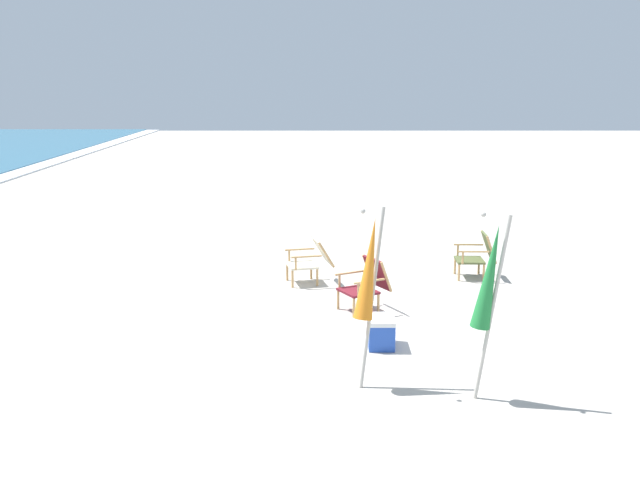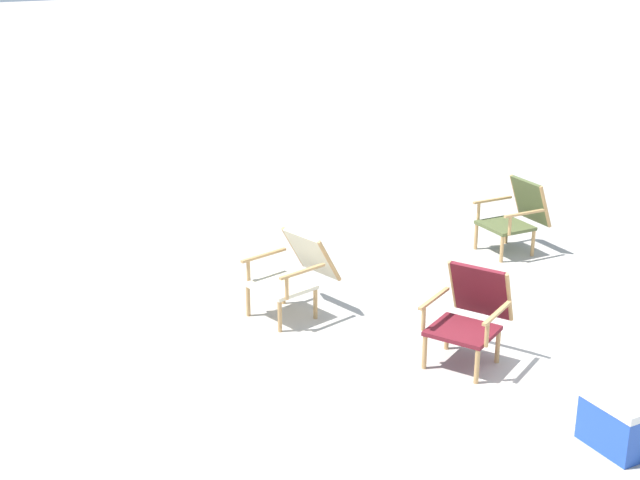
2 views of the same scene
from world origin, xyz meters
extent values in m
plane|color=#B2AAA0|center=(0.00, 0.00, 0.00)|extent=(80.00, 80.00, 0.00)
cube|color=beige|center=(2.05, 1.74, 0.32)|extent=(0.62, 0.59, 0.04)
cube|color=beige|center=(2.14, 1.38, 0.54)|extent=(0.55, 0.40, 0.47)
cylinder|color=tan|center=(1.77, 1.90, 0.16)|extent=(0.04, 0.04, 0.32)
cylinder|color=tan|center=(2.23, 2.01, 0.16)|extent=(0.04, 0.04, 0.32)
cylinder|color=tan|center=(1.87, 1.48, 0.16)|extent=(0.04, 0.04, 0.32)
cylinder|color=tan|center=(2.33, 1.59, 0.16)|extent=(0.04, 0.04, 0.32)
cube|color=tan|center=(1.78, 1.66, 0.54)|extent=(0.16, 0.52, 0.02)
cylinder|color=tan|center=(1.74, 1.84, 0.43)|extent=(0.04, 0.04, 0.22)
cube|color=tan|center=(2.33, 1.79, 0.54)|extent=(0.16, 0.52, 0.02)
cylinder|color=tan|center=(2.28, 1.97, 0.43)|extent=(0.04, 0.04, 0.22)
cylinder|color=tan|center=(1.89, 1.32, 0.54)|extent=(0.11, 0.30, 0.47)
cylinder|color=tan|center=(2.38, 1.44, 0.54)|extent=(0.11, 0.30, 0.47)
cube|color=maroon|center=(0.46, 0.85, 0.32)|extent=(0.69, 0.67, 0.04)
cube|color=maroon|center=(0.62, 0.56, 0.56)|extent=(0.54, 0.43, 0.50)
cylinder|color=tan|center=(0.15, 0.93, 0.16)|extent=(0.04, 0.04, 0.32)
cylinder|color=tan|center=(0.56, 1.15, 0.16)|extent=(0.04, 0.04, 0.32)
cylinder|color=tan|center=(0.36, 0.55, 0.16)|extent=(0.04, 0.04, 0.32)
cylinder|color=tan|center=(0.77, 0.77, 0.16)|extent=(0.04, 0.04, 0.32)
cube|color=tan|center=(0.22, 0.70, 0.54)|extent=(0.28, 0.48, 0.02)
cylinder|color=tan|center=(0.13, 0.87, 0.43)|extent=(0.04, 0.04, 0.22)
cube|color=tan|center=(0.71, 0.97, 0.54)|extent=(0.28, 0.48, 0.02)
cylinder|color=tan|center=(0.62, 1.13, 0.43)|extent=(0.04, 0.04, 0.22)
cylinder|color=tan|center=(0.39, 0.44, 0.56)|extent=(0.14, 0.22, 0.50)
cylinder|color=tan|center=(0.84, 0.68, 0.56)|extent=(0.14, 0.22, 0.50)
cube|color=#515B33|center=(2.43, -1.23, 0.32)|extent=(0.53, 0.49, 0.04)
cube|color=#515B33|center=(2.42, -1.56, 0.56)|extent=(0.50, 0.22, 0.50)
cylinder|color=tan|center=(2.20, -1.01, 0.16)|extent=(0.04, 0.04, 0.32)
cylinder|color=tan|center=(2.67, -1.02, 0.16)|extent=(0.04, 0.04, 0.32)
cylinder|color=tan|center=(2.19, -1.44, 0.16)|extent=(0.04, 0.04, 0.32)
cylinder|color=tan|center=(2.65, -1.45, 0.16)|extent=(0.04, 0.04, 0.32)
cube|color=tan|center=(2.15, -1.24, 0.54)|extent=(0.05, 0.53, 0.02)
cylinder|color=tan|center=(2.15, -1.05, 0.43)|extent=(0.04, 0.04, 0.22)
cube|color=tan|center=(2.71, -1.26, 0.54)|extent=(0.05, 0.53, 0.02)
cylinder|color=tan|center=(2.71, -1.07, 0.43)|extent=(0.04, 0.04, 0.22)
cylinder|color=tan|center=(2.16, -1.55, 0.56)|extent=(0.05, 0.22, 0.50)
cylinder|color=tan|center=(2.67, -1.56, 0.56)|extent=(0.05, 0.22, 0.50)
cylinder|color=#B7B2A8|center=(-2.27, 0.84, 1.03)|extent=(0.35, 0.31, 2.07)
cone|color=orange|center=(-2.32, 0.88, 1.39)|extent=(0.47, 0.45, 1.18)
sphere|color=#B7B2A8|center=(-2.42, 0.96, 2.06)|extent=(0.06, 0.06, 0.06)
cylinder|color=#B7B2A8|center=(-2.72, -0.44, 1.04)|extent=(0.07, 0.33, 2.09)
cone|color=#23843D|center=(-2.72, -0.39, 1.40)|extent=(0.25, 0.39, 1.17)
sphere|color=#B7B2A8|center=(-2.71, -0.29, 2.08)|extent=(0.06, 0.06, 0.06)
cube|color=blue|center=(-1.06, 0.63, 0.17)|extent=(0.48, 0.34, 0.34)
cube|color=white|center=(-1.06, 0.63, 0.37)|extent=(0.49, 0.35, 0.06)
camera|label=1|loc=(-10.48, 1.44, 3.50)|focal=42.00mm
camera|label=2|loc=(-4.86, 5.09, 3.51)|focal=50.00mm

